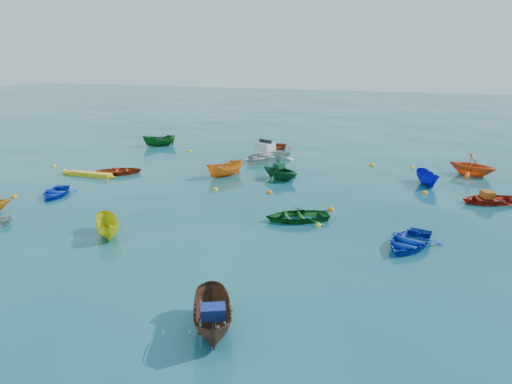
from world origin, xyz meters
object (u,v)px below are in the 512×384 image
(motorboat_white, at_px, (265,161))
(dinghy_blue_se, at_px, (408,247))
(dinghy_blue_sw, at_px, (56,196))
(kayak_yellow, at_px, (90,176))

(motorboat_white, bearing_deg, dinghy_blue_se, -26.69)
(dinghy_blue_sw, xyz_separation_m, dinghy_blue_se, (19.45, -1.46, 0.00))
(dinghy_blue_sw, xyz_separation_m, kayak_yellow, (-0.87, 4.39, 0.00))
(dinghy_blue_se, xyz_separation_m, motorboat_white, (-10.84, 14.09, 0.00))
(dinghy_blue_se, xyz_separation_m, kayak_yellow, (-20.32, 5.85, 0.00))
(dinghy_blue_sw, relative_size, dinghy_blue_se, 0.85)
(kayak_yellow, xyz_separation_m, motorboat_white, (9.47, 8.24, 0.00))
(dinghy_blue_sw, bearing_deg, kayak_yellow, 80.81)
(dinghy_blue_sw, bearing_deg, motorboat_white, 35.35)
(dinghy_blue_sw, height_order, motorboat_white, motorboat_white)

